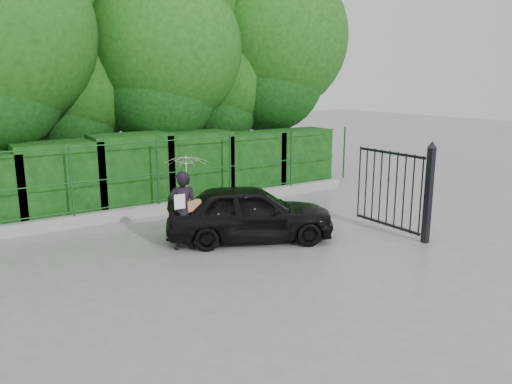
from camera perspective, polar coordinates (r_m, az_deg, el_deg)
ground at (r=10.23m, az=-3.35°, el=-8.42°), size 80.00×80.00×0.00m
kerb at (r=14.09m, az=-12.48°, el=-2.12°), size 14.00×0.25×0.30m
fence at (r=13.94m, az=-11.83°, el=2.17°), size 14.13×0.06×1.80m
hedge at (r=14.82m, az=-14.04°, el=2.01°), size 14.20×1.20×2.18m
trees at (r=17.10m, az=-13.51°, el=15.50°), size 17.10×6.15×8.08m
gate at (r=12.25m, az=17.38°, el=0.36°), size 0.22×2.33×2.36m
woman at (r=11.01m, az=-8.07°, el=0.41°), size 1.00×0.97×2.09m
car at (r=11.65m, az=-0.69°, el=-2.35°), size 4.17×3.05×1.32m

